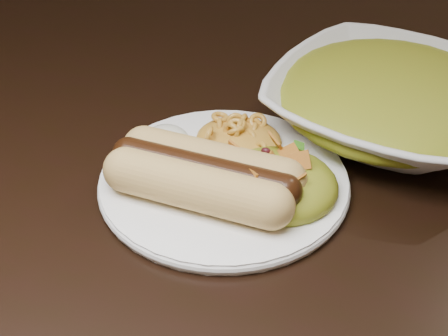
% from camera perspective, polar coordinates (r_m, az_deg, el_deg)
% --- Properties ---
extents(table, '(1.60, 0.90, 0.75)m').
position_cam_1_polar(table, '(0.80, -5.22, -1.30)').
color(table, black).
rests_on(table, floor).
extents(plate, '(0.28, 0.28, 0.01)m').
position_cam_1_polar(plate, '(0.64, 0.00, -1.14)').
color(plate, white).
rests_on(plate, table).
extents(hotdog, '(0.15, 0.08, 0.04)m').
position_cam_1_polar(hotdog, '(0.60, -1.66, -0.53)').
color(hotdog, tan).
rests_on(hotdog, plate).
extents(mac_and_cheese, '(0.09, 0.08, 0.03)m').
position_cam_1_polar(mac_and_cheese, '(0.67, 1.24, 3.18)').
color(mac_and_cheese, orange).
rests_on(mac_and_cheese, plate).
extents(sour_cream, '(0.06, 0.06, 0.03)m').
position_cam_1_polar(sour_cream, '(0.67, -4.90, 2.62)').
color(sour_cream, silver).
rests_on(sour_cream, plate).
extents(taco_salad, '(0.11, 0.10, 0.05)m').
position_cam_1_polar(taco_salad, '(0.61, 4.54, -0.54)').
color(taco_salad, '#AD7621').
rests_on(taco_salad, plate).
extents(serving_bowl, '(0.29, 0.29, 0.06)m').
position_cam_1_polar(serving_bowl, '(0.73, 13.58, 5.06)').
color(serving_bowl, silver).
rests_on(serving_bowl, table).
extents(bowl_filling, '(0.29, 0.29, 0.06)m').
position_cam_1_polar(bowl_filling, '(0.71, 13.82, 6.46)').
color(bowl_filling, '#AD7621').
rests_on(bowl_filling, serving_bowl).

